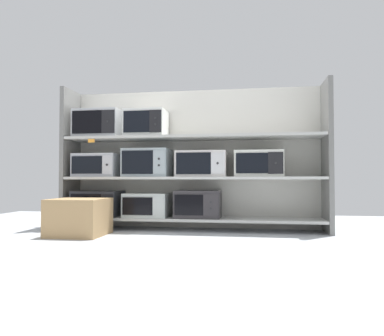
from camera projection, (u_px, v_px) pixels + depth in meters
ground at (175, 246)px, 3.25m from camera, size 6.90×6.00×0.02m
back_panel at (195, 159)px, 4.51m from camera, size 3.10×0.04×1.65m
upright_left at (70, 159)px, 4.49m from camera, size 0.05×0.45×1.65m
upright_right at (327, 156)px, 4.04m from camera, size 0.05×0.45×1.65m
shelf_0 at (192, 219)px, 4.25m from camera, size 2.90×0.45×0.03m
microwave_0 at (98, 203)px, 4.42m from camera, size 0.54×0.41×0.30m
microwave_1 at (148, 205)px, 4.32m from camera, size 0.50×0.43×0.27m
microwave_2 at (198, 204)px, 4.24m from camera, size 0.51×0.40×0.31m
shelf_1 at (192, 178)px, 4.26m from camera, size 2.90×0.45×0.03m
microwave_3 at (98, 165)px, 4.43m from camera, size 0.52×0.37×0.27m
microwave_4 at (147, 163)px, 4.34m from camera, size 0.53×0.41×0.32m
microwave_5 at (202, 164)px, 4.24m from camera, size 0.56×0.38×0.29m
microwave_6 at (259, 164)px, 4.15m from camera, size 0.53×0.37×0.29m
shelf_2 at (192, 138)px, 4.27m from camera, size 2.90×0.45×0.03m
microwave_7 at (99, 124)px, 4.44m from camera, size 0.54×0.38×0.33m
microwave_8 at (146, 124)px, 4.36m from camera, size 0.46×0.38×0.31m
price_tag_0 at (91, 141)px, 4.22m from camera, size 0.08×0.00×0.04m
shipping_carton at (79, 217)px, 3.84m from camera, size 0.53×0.53×0.38m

